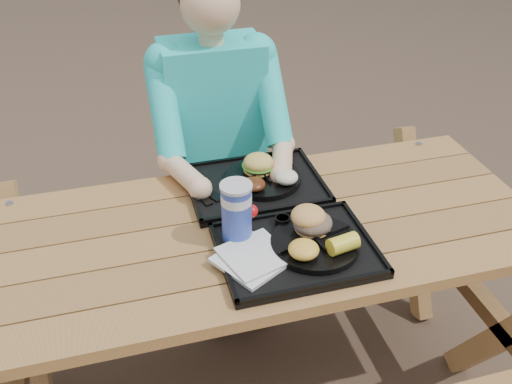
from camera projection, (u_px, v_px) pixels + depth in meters
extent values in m
plane|color=#999999|center=(256.00, 381.00, 2.19)|extent=(60.00, 60.00, 0.00)
cube|color=black|center=(296.00, 251.00, 1.66)|extent=(0.45, 0.35, 0.02)
cube|color=black|center=(255.00, 186.00, 1.95)|extent=(0.45, 0.35, 0.02)
cylinder|color=black|center=(315.00, 243.00, 1.66)|extent=(0.26, 0.26, 0.02)
cylinder|color=black|center=(263.00, 178.00, 1.95)|extent=(0.26, 0.26, 0.02)
cube|color=silver|center=(252.00, 259.00, 1.60)|extent=(0.24, 0.24, 0.02)
cylinder|color=#152FA3|center=(237.00, 214.00, 1.65)|extent=(0.09, 0.09, 0.18)
cylinder|color=black|center=(282.00, 221.00, 1.74)|extent=(0.05, 0.05, 0.03)
cylinder|color=yellow|center=(298.00, 216.00, 1.77)|extent=(0.04, 0.04, 0.03)
ellipsoid|color=yellow|center=(304.00, 249.00, 1.59)|extent=(0.09, 0.09, 0.04)
cube|color=black|center=(205.00, 189.00, 1.91)|extent=(0.10, 0.17, 0.01)
ellipsoid|color=#552711|center=(253.00, 184.00, 1.87)|extent=(0.08, 0.08, 0.04)
ellipsoid|color=#EDE7C9|center=(286.00, 177.00, 1.90)|extent=(0.08, 0.08, 0.04)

